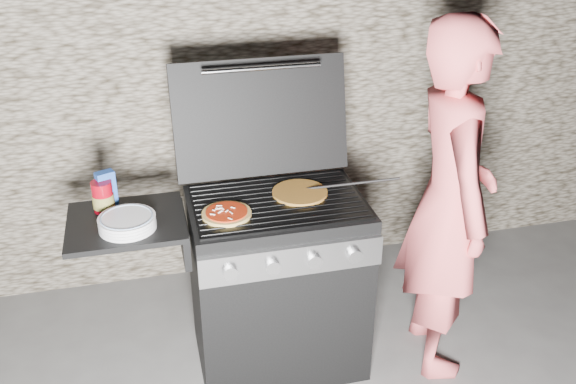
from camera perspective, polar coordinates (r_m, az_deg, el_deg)
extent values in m
plane|color=#4B4947|center=(3.42, -0.84, -14.35)|extent=(50.00, 50.00, 0.00)
cube|color=gray|center=(3.84, -4.46, 6.29)|extent=(8.00, 0.35, 1.80)
cylinder|color=#AE7926|center=(2.96, 1.06, -0.04)|extent=(0.28, 0.28, 0.01)
cylinder|color=maroon|center=(2.92, -16.14, -0.38)|extent=(0.11, 0.11, 0.14)
cube|color=#1F469E|center=(2.94, -15.83, 0.23)|extent=(0.09, 0.07, 0.17)
cylinder|color=silver|center=(2.77, -14.10, -2.66)|extent=(0.29, 0.29, 0.06)
imported|color=#DB5558|center=(3.05, 14.10, -0.95)|extent=(0.51, 0.69, 1.74)
cylinder|color=black|center=(2.96, 5.67, 0.72)|extent=(0.42, 0.15, 0.09)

